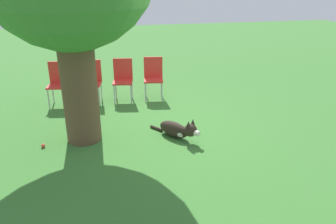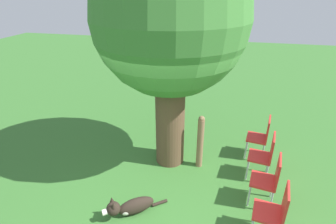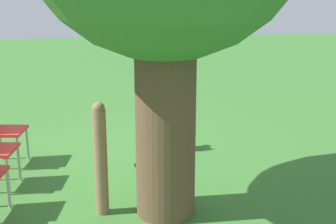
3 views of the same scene
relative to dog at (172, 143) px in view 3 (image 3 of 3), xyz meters
name	(u,v)px [view 3 (image 3 of 3)]	position (x,y,z in m)	size (l,w,h in m)	color
ground_plane	(137,173)	(0.53, 0.58, -0.16)	(30.00, 30.00, 0.00)	#38702D
dog	(172,143)	(0.00, 0.00, 0.00)	(0.95, 0.75, 0.43)	#2D231C
fence_post	(101,159)	(0.97, 1.57, 0.44)	(0.13, 0.13, 1.18)	#846647
red_chair_0	(0,124)	(2.23, 0.05, 0.40)	(0.49, 0.50, 0.97)	red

